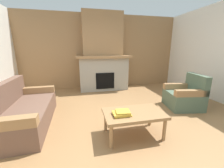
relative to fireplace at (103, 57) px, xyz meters
name	(u,v)px	position (x,y,z in m)	size (l,w,h in m)	color
ground	(124,123)	(0.00, -2.62, -1.16)	(9.00, 9.00, 0.00)	olive
wall_back_wood_panel	(101,52)	(0.00, 0.38, 0.19)	(6.00, 0.12, 2.70)	#997047
fireplace	(103,57)	(0.00, 0.00, 0.00)	(1.90, 0.82, 2.70)	gray
couch	(23,111)	(-1.93, -2.25, -0.88)	(0.90, 1.83, 0.85)	brown
armchair	(185,96)	(1.74, -2.18, -0.87)	(0.88, 0.88, 0.85)	#4C604C
coffee_table	(134,115)	(0.03, -3.02, -0.79)	(1.00, 0.60, 0.43)	#997047
book_stack_near_edge	(122,113)	(-0.19, -3.08, -0.70)	(0.29, 0.22, 0.07)	gold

